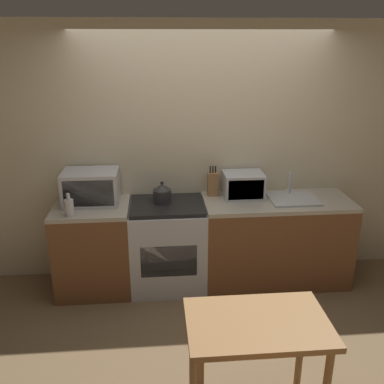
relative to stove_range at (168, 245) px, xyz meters
name	(u,v)px	position (x,y,z in m)	size (l,w,h in m)	color
ground_plane	(212,320)	(0.37, -0.64, -0.45)	(16.00, 16.00, 0.00)	brown
wall_back	(202,154)	(0.37, 0.34, 0.85)	(10.00, 0.06, 2.60)	beige
counter_left_run	(94,248)	(-0.74, 0.00, 0.00)	(0.73, 0.62, 0.90)	brown
counter_right_run	(275,241)	(1.11, 0.00, 0.00)	(1.48, 0.62, 0.90)	brown
stove_range	(168,245)	(0.00, 0.00, 0.00)	(0.74, 0.62, 0.90)	silver
kettle	(162,193)	(-0.04, 0.05, 0.55)	(0.18, 0.18, 0.21)	#2D2D2D
microwave	(91,187)	(-0.73, 0.10, 0.61)	(0.53, 0.38, 0.32)	silver
bottle	(69,207)	(-0.89, -0.21, 0.53)	(0.08, 0.08, 0.21)	silver
knife_block	(213,184)	(0.47, 0.20, 0.58)	(0.11, 0.08, 0.31)	#9E7042
toaster_oven	(243,185)	(0.78, 0.13, 0.58)	(0.40, 0.31, 0.25)	silver
sink_basin	(293,198)	(1.26, 0.01, 0.47)	(0.47, 0.41, 0.24)	silver
dining_table	(257,337)	(0.51, -1.71, 0.20)	(0.89, 0.58, 0.77)	#9E7042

